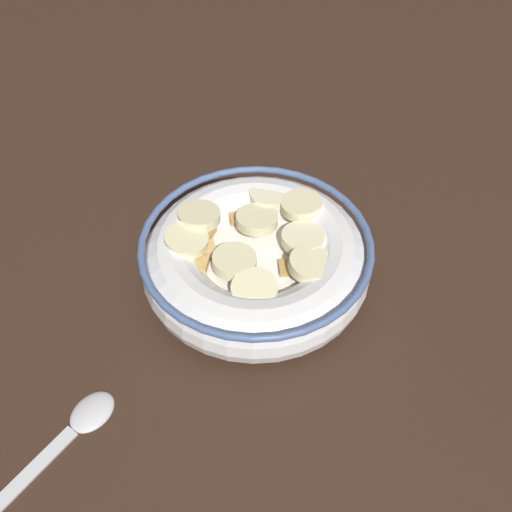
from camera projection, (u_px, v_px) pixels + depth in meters
ground_plane at (256, 287)px, 46.25cm from camera, size 122.23×122.23×2.00cm
cereal_bowl at (256, 258)px, 43.49cm from camera, size 18.63×18.63×5.60cm
spoon at (60, 441)px, 35.76cm from camera, size 13.29×10.06×0.80cm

